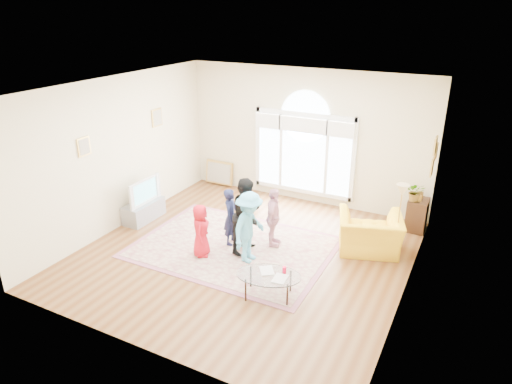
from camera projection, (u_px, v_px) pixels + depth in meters
The scene contains 18 objects.
ground at pixel (245, 253), 8.91m from camera, with size 6.00×6.00×0.00m, color #5E3416.
room_shell at pixel (302, 140), 10.63m from camera, with size 6.00×6.00×6.00m.
area_rug at pixel (233, 247), 9.12m from camera, with size 3.60×2.60×0.02m, color #BFB495.
rug_border at pixel (233, 247), 9.12m from camera, with size 3.80×2.80×0.01m, color #9C586D.
tv_console at pixel (144, 211), 10.24m from camera, with size 0.45×1.00×0.42m, color gray.
television at pixel (142, 191), 10.04m from camera, with size 0.16×0.98×0.56m.
coffee_table at pixel (269, 276), 7.45m from camera, with size 1.22×0.95×0.54m.
armchair at pixel (369, 233), 8.85m from camera, with size 1.18×1.03×0.77m, color yellow.
side_cabinet at pixel (417, 215), 9.72m from camera, with size 0.40×0.50×0.70m, color black.
floor_lamp at pixel (402, 196), 8.27m from camera, with size 0.28×0.28×1.51m.
plant_pedestal at pixel (412, 216), 9.65m from camera, with size 0.20×0.20×0.70m, color white.
potted_plant at pixel (415, 192), 9.44m from camera, with size 0.37×0.32×0.41m, color #33722D.
leaning_picture at pixel (220, 185), 12.28m from camera, with size 0.80×0.05×0.62m, color tan.
child_red at pixel (201, 230), 8.63m from camera, with size 0.51×0.33×1.04m, color red.
child_navy at pixel (231, 217), 9.04m from camera, with size 0.43×0.28×1.17m, color #181C3C.
child_black at pixel (247, 215), 8.70m from camera, with size 0.73×0.57×1.50m, color black.
child_pink at pixel (273, 218), 8.95m from camera, with size 0.71×0.30×1.21m, color pink.
child_blue at pixel (249, 227), 8.37m from camera, with size 0.89×0.51×1.38m, color #52B0D7.
Camera 1 is at (3.74, -6.82, 4.51)m, focal length 32.00 mm.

